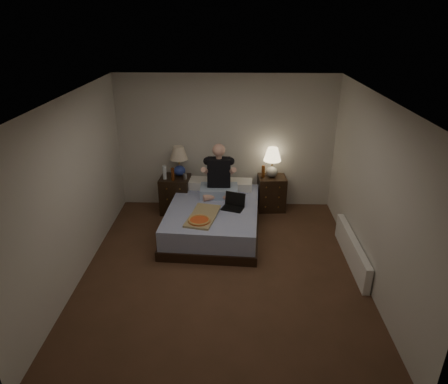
{
  "coord_description": "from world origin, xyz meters",
  "views": [
    {
      "loc": [
        0.15,
        -4.86,
        3.43
      ],
      "look_at": [
        0.0,
        0.9,
        0.85
      ],
      "focal_mm": 32.0,
      "sensor_mm": 36.0,
      "label": 1
    }
  ],
  "objects_px": {
    "nightstand_left": "(176,194)",
    "soda_can": "(185,176)",
    "water_bottle": "(165,172)",
    "beer_bottle_right": "(263,171)",
    "bed": "(214,219)",
    "nightstand_right": "(271,193)",
    "pizza_box": "(199,221)",
    "lamp_right": "(272,163)",
    "lamp_left": "(179,161)",
    "beer_bottle_left": "(173,174)",
    "radiator": "(352,250)",
    "person": "(219,171)",
    "laptop": "(233,202)"
  },
  "relations": [
    {
      "from": "nightstand_right",
      "to": "person",
      "type": "distance_m",
      "value": 1.26
    },
    {
      "from": "lamp_right",
      "to": "laptop",
      "type": "bearing_deg",
      "value": -124.86
    },
    {
      "from": "bed",
      "to": "person",
      "type": "relative_size",
      "value": 2.11
    },
    {
      "from": "person",
      "to": "radiator",
      "type": "bearing_deg",
      "value": -33.3
    },
    {
      "from": "lamp_right",
      "to": "radiator",
      "type": "bearing_deg",
      "value": -58.9
    },
    {
      "from": "beer_bottle_right",
      "to": "pizza_box",
      "type": "bearing_deg",
      "value": -125.44
    },
    {
      "from": "lamp_left",
      "to": "beer_bottle_left",
      "type": "xyz_separation_m",
      "value": [
        -0.09,
        -0.23,
        -0.16
      ]
    },
    {
      "from": "soda_can",
      "to": "person",
      "type": "bearing_deg",
      "value": -21.39
    },
    {
      "from": "beer_bottle_left",
      "to": "water_bottle",
      "type": "bearing_deg",
      "value": 161.19
    },
    {
      "from": "bed",
      "to": "beer_bottle_left",
      "type": "xyz_separation_m",
      "value": [
        -0.76,
        0.62,
        0.56
      ]
    },
    {
      "from": "water_bottle",
      "to": "pizza_box",
      "type": "distance_m",
      "value": 1.5
    },
    {
      "from": "nightstand_left",
      "to": "lamp_right",
      "type": "height_order",
      "value": "lamp_right"
    },
    {
      "from": "lamp_right",
      "to": "radiator",
      "type": "relative_size",
      "value": 0.35
    },
    {
      "from": "lamp_left",
      "to": "bed",
      "type": "bearing_deg",
      "value": -51.9
    },
    {
      "from": "nightstand_right",
      "to": "laptop",
      "type": "bearing_deg",
      "value": -128.7
    },
    {
      "from": "radiator",
      "to": "lamp_left",
      "type": "bearing_deg",
      "value": 148.28
    },
    {
      "from": "lamp_right",
      "to": "pizza_box",
      "type": "distance_m",
      "value": 2.0
    },
    {
      "from": "lamp_right",
      "to": "nightstand_left",
      "type": "bearing_deg",
      "value": -174.79
    },
    {
      "from": "nightstand_left",
      "to": "soda_can",
      "type": "bearing_deg",
      "value": -17.84
    },
    {
      "from": "nightstand_right",
      "to": "radiator",
      "type": "xyz_separation_m",
      "value": [
        1.06,
        -1.78,
        -0.13
      ]
    },
    {
      "from": "nightstand_right",
      "to": "water_bottle",
      "type": "height_order",
      "value": "water_bottle"
    },
    {
      "from": "beer_bottle_right",
      "to": "laptop",
      "type": "height_order",
      "value": "beer_bottle_right"
    },
    {
      "from": "lamp_right",
      "to": "water_bottle",
      "type": "xyz_separation_m",
      "value": [
        -1.95,
        -0.24,
        -0.12
      ]
    },
    {
      "from": "nightstand_right",
      "to": "laptop",
      "type": "height_order",
      "value": "laptop"
    },
    {
      "from": "soda_can",
      "to": "beer_bottle_right",
      "type": "relative_size",
      "value": 0.43
    },
    {
      "from": "beer_bottle_right",
      "to": "lamp_left",
      "type": "bearing_deg",
      "value": -178.79
    },
    {
      "from": "bed",
      "to": "nightstand_right",
      "type": "relative_size",
      "value": 2.98
    },
    {
      "from": "bed",
      "to": "nightstand_right",
      "type": "bearing_deg",
      "value": 44.93
    },
    {
      "from": "water_bottle",
      "to": "pizza_box",
      "type": "relative_size",
      "value": 0.33
    },
    {
      "from": "soda_can",
      "to": "pizza_box",
      "type": "height_order",
      "value": "soda_can"
    },
    {
      "from": "nightstand_left",
      "to": "beer_bottle_right",
      "type": "relative_size",
      "value": 3.01
    },
    {
      "from": "pizza_box",
      "to": "radiator",
      "type": "xyz_separation_m",
      "value": [
        2.3,
        -0.26,
        -0.33
      ]
    },
    {
      "from": "lamp_left",
      "to": "soda_can",
      "type": "bearing_deg",
      "value": -55.35
    },
    {
      "from": "beer_bottle_right",
      "to": "pizza_box",
      "type": "distance_m",
      "value": 1.85
    },
    {
      "from": "nightstand_right",
      "to": "person",
      "type": "xyz_separation_m",
      "value": [
        -0.98,
        -0.49,
        0.63
      ]
    },
    {
      "from": "water_bottle",
      "to": "beer_bottle_right",
      "type": "distance_m",
      "value": 1.8
    },
    {
      "from": "lamp_left",
      "to": "soda_can",
      "type": "height_order",
      "value": "lamp_left"
    },
    {
      "from": "nightstand_right",
      "to": "radiator",
      "type": "bearing_deg",
      "value": -62.53
    },
    {
      "from": "nightstand_right",
      "to": "lamp_right",
      "type": "xyz_separation_m",
      "value": [
        -0.02,
        0.0,
        0.61
      ]
    },
    {
      "from": "lamp_left",
      "to": "water_bottle",
      "type": "xyz_separation_m",
      "value": [
        -0.25,
        -0.18,
        -0.15
      ]
    },
    {
      "from": "nightstand_left",
      "to": "nightstand_right",
      "type": "xyz_separation_m",
      "value": [
        1.8,
        0.16,
        -0.02
      ]
    },
    {
      "from": "lamp_left",
      "to": "laptop",
      "type": "relative_size",
      "value": 1.65
    },
    {
      "from": "water_bottle",
      "to": "lamp_right",
      "type": "bearing_deg",
      "value": 7.15
    },
    {
      "from": "soda_can",
      "to": "pizza_box",
      "type": "distance_m",
      "value": 1.35
    },
    {
      "from": "nightstand_right",
      "to": "lamp_left",
      "type": "distance_m",
      "value": 1.84
    },
    {
      "from": "nightstand_left",
      "to": "pizza_box",
      "type": "distance_m",
      "value": 1.49
    },
    {
      "from": "lamp_left",
      "to": "lamp_right",
      "type": "height_order",
      "value": "lamp_left"
    },
    {
      "from": "nightstand_left",
      "to": "person",
      "type": "relative_size",
      "value": 0.74
    },
    {
      "from": "beer_bottle_right",
      "to": "laptop",
      "type": "relative_size",
      "value": 0.68
    },
    {
      "from": "bed",
      "to": "beer_bottle_left",
      "type": "height_order",
      "value": "beer_bottle_left"
    }
  ]
}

